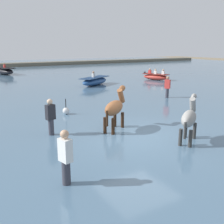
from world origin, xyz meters
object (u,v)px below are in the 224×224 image
object	(u,v)px
boat_far_offshore	(156,77)
person_spectator_far	(66,162)
boat_distant_east	(95,81)
channel_buoy	(66,111)
horse_trailing_grey	(189,119)
person_onlooker_left	(51,120)
person_wading_close	(167,89)
boat_distant_west	(4,71)
horse_lead_chestnut	(115,109)

from	to	relation	value
boat_far_offshore	person_spectator_far	bearing A→B (deg)	-135.40
boat_distant_east	channel_buoy	size ratio (longest dim) A/B	4.52
boat_far_offshore	boat_distant_east	bearing A→B (deg)	-178.60
horse_trailing_grey	boat_far_offshore	size ratio (longest dim) A/B	0.68
person_onlooker_left	boat_far_offshore	bearing A→B (deg)	37.92
person_spectator_far	person_wading_close	xyz separation A→B (m)	(9.32, 6.97, 0.00)
boat_distant_east	person_spectator_far	xyz separation A→B (m)	(-7.94, -14.09, 0.24)
person_wading_close	boat_distant_west	bearing A→B (deg)	107.61
horse_trailing_grey	person_spectator_far	world-z (taller)	horse_trailing_grey
boat_distant_east	person_wading_close	distance (m)	7.26
horse_trailing_grey	boat_distant_west	xyz separation A→B (m)	(-1.55, 26.13, -0.39)
person_wading_close	channel_buoy	distance (m)	6.97
horse_lead_chestnut	person_wading_close	size ratio (longest dim) A/B	1.18
boat_distant_east	person_spectator_far	bearing A→B (deg)	-119.42
boat_distant_east	person_wading_close	world-z (taller)	person_wading_close
horse_lead_chestnut	boat_distant_west	world-z (taller)	horse_lead_chestnut
horse_trailing_grey	boat_distant_east	bearing A→B (deg)	75.96
person_wading_close	horse_trailing_grey	bearing A→B (deg)	-126.86
boat_distant_east	person_spectator_far	size ratio (longest dim) A/B	2.03
boat_far_offshore	person_onlooker_left	xyz separation A→B (m)	(-13.60, -10.59, 0.26)
boat_far_offshore	person_wading_close	distance (m)	8.91
boat_distant_west	horse_trailing_grey	bearing A→B (deg)	-86.60
horse_lead_chestnut	boat_distant_west	bearing A→B (deg)	90.25
boat_distant_east	horse_trailing_grey	bearing A→B (deg)	-104.04
person_spectator_far	channel_buoy	bearing A→B (deg)	68.87
boat_distant_east	channel_buoy	bearing A→B (deg)	-125.16
boat_distant_east	person_onlooker_left	bearing A→B (deg)	-124.22
horse_lead_chestnut	person_onlooker_left	world-z (taller)	horse_lead_chestnut
person_spectator_far	boat_distant_east	bearing A→B (deg)	60.58
horse_trailing_grey	channel_buoy	distance (m)	6.02
person_spectator_far	person_onlooker_left	size ratio (longest dim) A/B	1.00
boat_distant_east	person_onlooker_left	world-z (taller)	person_onlooker_left
person_spectator_far	boat_far_offshore	bearing A→B (deg)	44.60
boat_distant_west	boat_far_offshore	xyz separation A→B (m)	(11.41, -12.53, -0.08)
boat_distant_east	boat_far_offshore	xyz separation A→B (m)	(6.50, 0.16, -0.03)
horse_lead_chestnut	person_onlooker_left	size ratio (longest dim) A/B	1.18
horse_lead_chestnut	boat_far_offshore	size ratio (longest dim) A/B	0.71
horse_trailing_grey	boat_far_offshore	xyz separation A→B (m)	(9.86, 13.60, -0.47)
person_spectator_far	channel_buoy	xyz separation A→B (m)	(2.41, 6.22, -0.39)
horse_trailing_grey	boat_far_offshore	distance (m)	16.81
person_wading_close	person_onlooker_left	distance (m)	9.10
person_spectator_far	person_onlooker_left	xyz separation A→B (m)	(0.85, 3.66, 0.00)
boat_far_offshore	person_wading_close	xyz separation A→B (m)	(-5.12, -7.28, 0.26)
boat_distant_west	person_spectator_far	bearing A→B (deg)	-96.46
horse_lead_chestnut	person_spectator_far	bearing A→B (deg)	-136.19
person_onlooker_left	channel_buoy	distance (m)	3.03
boat_distant_east	person_onlooker_left	xyz separation A→B (m)	(-7.10, -10.43, 0.24)
horse_lead_chestnut	person_wading_close	bearing A→B (deg)	32.62
horse_trailing_grey	person_wading_close	size ratio (longest dim) A/B	1.12
boat_distant_west	person_wading_close	size ratio (longest dim) A/B	2.59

